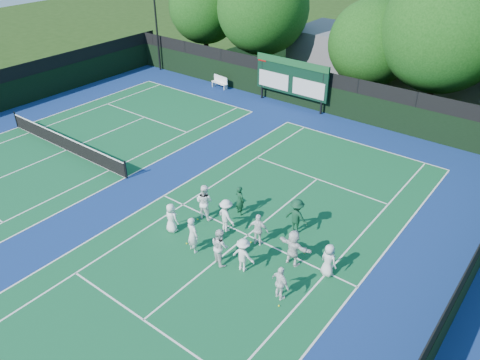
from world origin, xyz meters
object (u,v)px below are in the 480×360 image
Objects in this scene: bench at (220,82)px; coach_left at (240,200)px; scoreboard at (291,77)px; tennis_net at (65,143)px.

bench is 1.02× the size of coach_left.
tennis_net is at bearing -115.60° from scoreboard.
coach_left reaches higher than bench.
scoreboard is 0.53× the size of tennis_net.
coach_left is at bearing 5.24° from tennis_net.
tennis_net is 7.21× the size of coach_left.
tennis_net is at bearing 21.64° from coach_left.
coach_left is at bearing -47.10° from bench.
scoreboard is 16.26m from tennis_net.
coach_left is (12.28, -13.21, 0.25)m from bench.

